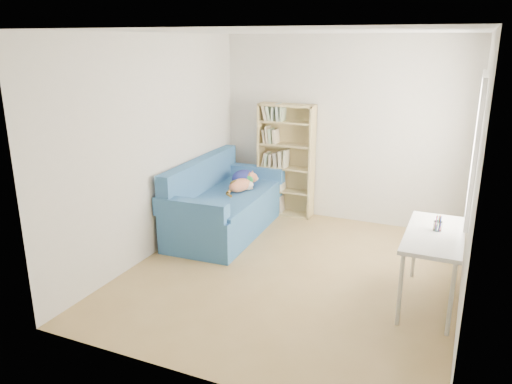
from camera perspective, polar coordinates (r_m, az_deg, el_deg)
ground at (r=5.71m, az=4.13°, el=-9.26°), size 4.00×4.00×0.00m
room_shell at (r=5.19m, az=5.68°, el=7.10°), size 3.54×4.04×2.62m
sofa at (r=6.79m, az=-3.71°, el=-1.51°), size 1.04×2.03×0.98m
bookshelf at (r=7.34m, az=3.44°, el=3.13°), size 0.82×0.26×1.65m
desk at (r=5.12m, az=19.70°, el=-5.23°), size 0.53×1.16×0.75m
pen_cup at (r=5.14m, az=20.06°, el=-3.56°), size 0.08×0.08×0.16m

